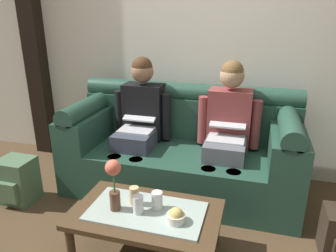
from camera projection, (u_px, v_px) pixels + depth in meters
The scene contains 12 objects.
back_wall_patterned at pixel (196, 29), 3.11m from camera, with size 6.00×0.12×2.90m, color silver.
timber_pillar at pixel (33, 27), 3.46m from camera, with size 0.20×0.20×2.90m, color black.
couch at pixel (182, 150), 2.99m from camera, with size 2.10×0.88×0.96m.
person_left at pixel (140, 118), 2.99m from camera, with size 0.56×0.67×1.22m.
person_right at pixel (228, 126), 2.78m from camera, with size 0.56×0.67×1.22m.
coffee_table at pixel (146, 217), 2.10m from camera, with size 0.97×0.58×0.37m.
flower_vase at pixel (114, 180), 2.03m from camera, with size 0.10×0.10×0.36m.
snack_bowl at pixel (176, 216), 1.96m from camera, with size 0.12×0.12×0.10m.
cup_near_left at pixel (138, 204), 2.04m from camera, with size 0.07×0.07×0.12m, color silver.
cup_near_right at pixel (134, 196), 2.14m from camera, with size 0.06×0.06×0.13m, color #DBB77A.
cup_far_center at pixel (157, 200), 2.09m from camera, with size 0.07×0.07×0.12m, color silver.
backpack_left at pixel (17, 181), 2.80m from camera, with size 0.29×0.30×0.40m.
Camera 1 is at (0.63, -1.50, 1.59)m, focal length 33.89 mm.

